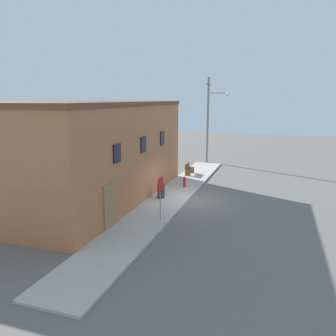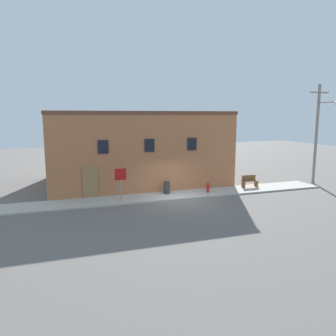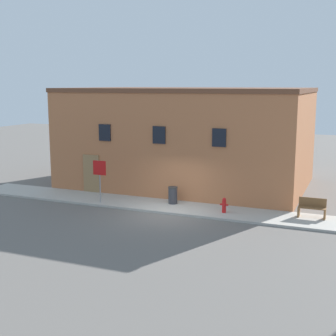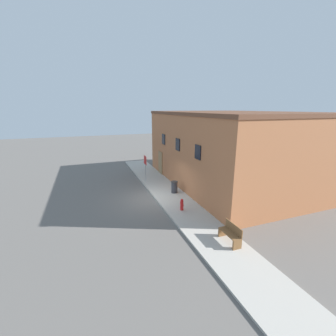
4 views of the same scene
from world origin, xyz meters
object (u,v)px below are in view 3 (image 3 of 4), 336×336
fire_hydrant (224,205)px  stop_sign (100,173)px  bench (312,208)px  trash_bin (173,195)px

fire_hydrant → stop_sign: size_ratio=0.33×
stop_sign → bench: (10.24, 1.30, -1.11)m
fire_hydrant → bench: bench is taller
bench → trash_bin: bearing=-179.5°
stop_sign → trash_bin: size_ratio=2.52×
bench → trash_bin: 6.75m
trash_bin → fire_hydrant: bearing=-13.1°
fire_hydrant → stop_sign: 6.48m
bench → fire_hydrant: bearing=-169.4°
trash_bin → stop_sign: bearing=-160.5°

